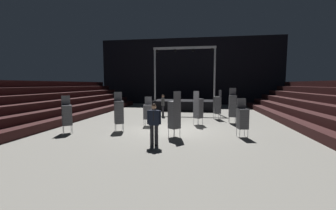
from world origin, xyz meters
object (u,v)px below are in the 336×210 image
Objects in this scene: chair_stack_rear_centre at (198,108)px; crew_worker_near_stage at (163,104)px; chair_stack_mid_left at (119,112)px; chair_stack_mid_centre at (148,111)px; chair_stack_mid_right at (217,105)px; chair_stack_rear_left at (233,106)px; stage_riser at (185,104)px; man_with_tie at (154,122)px; chair_stack_rear_right at (243,118)px; chair_stack_front_right at (67,115)px; chair_stack_front_left at (174,114)px.

chair_stack_rear_centre reaches higher than crew_worker_near_stage.
chair_stack_mid_left reaches higher than chair_stack_mid_centre.
chair_stack_rear_left is (0.83, -1.46, 0.08)m from chair_stack_mid_right.
crew_worker_near_stage is at bearing -106.98° from stage_riser.
chair_stack_rear_centre is (1.66, 4.78, 0.07)m from man_with_tie.
stage_riser is 3.25× the size of chair_stack_rear_right.
chair_stack_mid_right reaches higher than chair_stack_rear_right.
chair_stack_mid_centre is (1.12, 1.65, -0.17)m from chair_stack_mid_left.
chair_stack_mid_left is at bearing 159.00° from chair_stack_front_right.
chair_stack_front_left is 0.96× the size of chair_stack_rear_left.
chair_stack_rear_centre reaches higher than man_with_tie.
chair_stack_mid_centre is at bearing 174.72° from chair_stack_front_right.
chair_stack_front_right is 0.92× the size of chair_stack_rear_centre.
chair_stack_rear_centre is at bearing -166.90° from chair_stack_mid_centre.
chair_stack_mid_centre is (-4.24, -3.10, -0.17)m from chair_stack_mid_right.
chair_stack_front_right is at bearing -20.39° from man_with_tie.
chair_stack_rear_left reaches higher than chair_stack_front_right.
chair_stack_rear_right is at bearing -14.19° from chair_stack_rear_centre.
chair_stack_mid_centre is at bearing -100.75° from stage_riser.
chair_stack_rear_left is 2.28m from chair_stack_rear_centre.
chair_stack_mid_left is 1.00× the size of chair_stack_rear_centre.
chair_stack_front_left reaches higher than man_with_tie.
stage_riser reaches higher than chair_stack_rear_right.
chair_stack_rear_right is at bearing 156.21° from chair_stack_mid_centre.
stage_riser is at bearing -59.40° from chair_stack_rear_left.
chair_stack_rear_left is (5.07, 1.63, 0.25)m from chair_stack_mid_centre.
chair_stack_mid_right is at bearing 99.80° from chair_stack_rear_centre.
chair_stack_rear_left is 1.33× the size of crew_worker_near_stage.
stage_riser is 2.84× the size of chair_stack_mid_left.
chair_stack_front_left is at bearing -68.62° from chair_stack_rear_centre.
chair_stack_rear_centre is (-1.29, -2.29, 0.00)m from chair_stack_mid_right.
chair_stack_front_left is 3.11m from chair_stack_mid_centre.
chair_stack_mid_right is (5.36, 4.75, 0.00)m from chair_stack_mid_left.
chair_stack_front_left is (0.62, 1.54, 0.11)m from man_with_tie.
chair_stack_front_left reaches higher than chair_stack_mid_centre.
chair_stack_rear_centre is (1.38, -7.44, 0.45)m from stage_riser.
chair_stack_rear_centre is at bearing -178.82° from chair_stack_mid_left.
chair_stack_front_left is 3.41m from chair_stack_rear_centre.
chair_stack_front_left is 1.04× the size of chair_stack_mid_left.
chair_stack_mid_right is (7.75, 5.61, 0.08)m from chair_stack_front_right.
stage_riser is 10.26m from chair_stack_mid_left.
chair_stack_mid_left is (-3.03, 0.80, -0.04)m from chair_stack_front_left.
chair_stack_front_right is at bearing 28.41° from chair_stack_rear_left.
stage_riser is 2.84× the size of chair_stack_rear_centre.
stage_riser reaches higher than chair_stack_mid_right.
chair_stack_front_left is 3.13m from chair_stack_mid_left.
crew_worker_near_stage is at bearing -85.65° from man_with_tie.
chair_stack_front_left reaches higher than crew_worker_near_stage.
chair_stack_rear_right is (5.03, -1.99, 0.04)m from chair_stack_mid_centre.
man_with_tie is 0.83× the size of chair_stack_mid_left.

